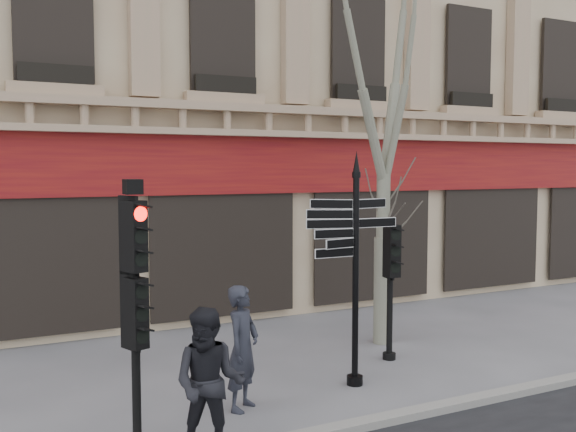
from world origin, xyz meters
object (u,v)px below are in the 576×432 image
Objects in this scene: traffic_signal_main at (135,284)px; plane_tree at (385,50)px; pedestrian_b at (209,384)px; pedestrian_a at (243,348)px; traffic_signal_secondary at (390,266)px; fingerpost at (356,229)px.

plane_tree reaches higher than traffic_signal_main.
pedestrian_b is (-4.87, -3.32, -4.89)m from plane_tree.
traffic_signal_main is 2.34m from pedestrian_a.
plane_tree is (5.65, 2.92, 3.68)m from traffic_signal_main.
traffic_signal_secondary is (5.13, 1.94, -0.40)m from traffic_signal_main.
pedestrian_a is at bearing 84.48° from pedestrian_b.
pedestrian_a is at bearing -152.57° from plane_tree.
fingerpost is at bearing -4.86° from traffic_signal_main.
traffic_signal_secondary is 5.00m from pedestrian_b.
pedestrian_b is at bearing -47.28° from traffic_signal_main.
plane_tree is 4.47× the size of pedestrian_b.
traffic_signal_main reaches higher than pedestrian_a.
fingerpost is at bearing -37.11° from pedestrian_a.
traffic_signal_secondary is at bearing 45.20° from fingerpost.
pedestrian_b is (0.78, -0.40, -1.22)m from traffic_signal_main.
pedestrian_a is (-3.36, -1.04, -0.83)m from traffic_signal_secondary.
pedestrian_a is at bearing 6.76° from traffic_signal_main.
fingerpost reaches higher than pedestrian_b.
fingerpost is 2.08× the size of pedestrian_a.
traffic_signal_main is 7.35m from plane_tree.
pedestrian_b is (-3.02, -1.45, -1.63)m from fingerpost.
traffic_signal_secondary is at bearing -118.15° from plane_tree.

